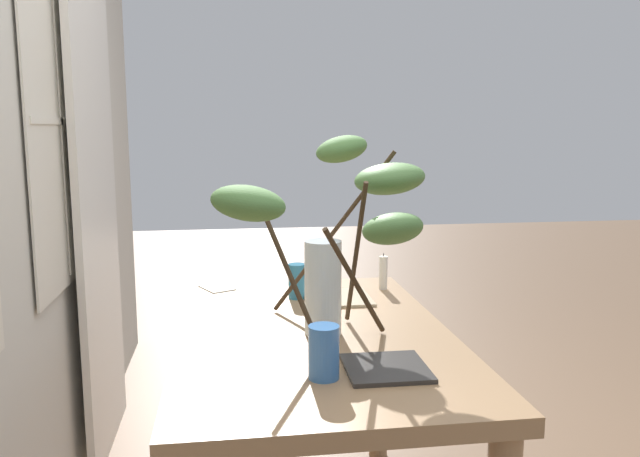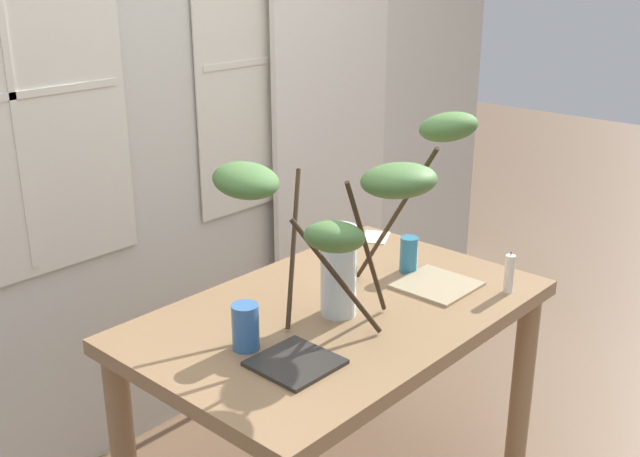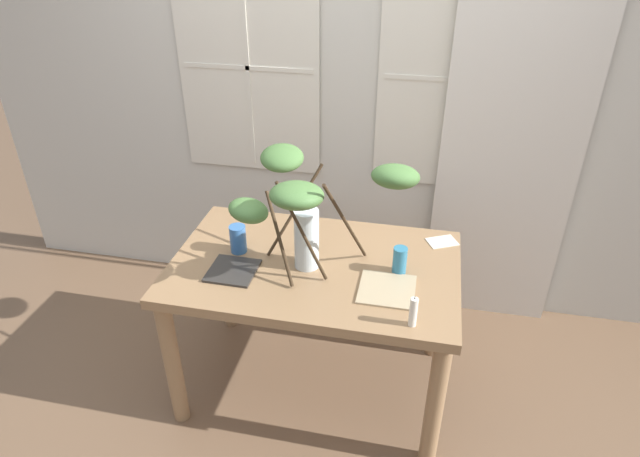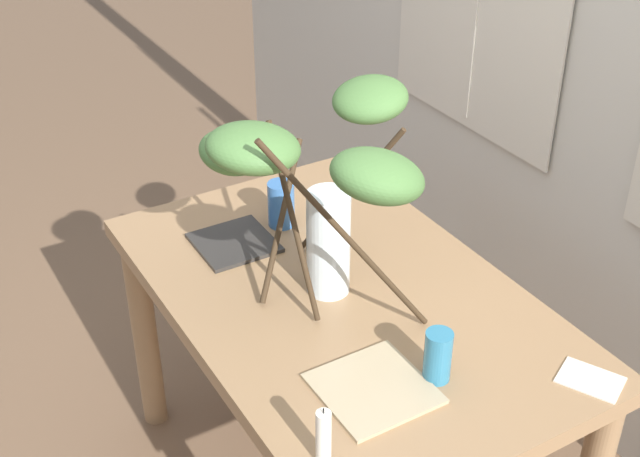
# 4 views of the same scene
# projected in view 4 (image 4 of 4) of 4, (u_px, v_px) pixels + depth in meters

# --- Properties ---
(back_wall_with_windows) EXTENTS (4.50, 0.14, 2.62)m
(back_wall_with_windows) POSITION_uv_depth(u_px,v_px,m) (632.00, 34.00, 2.37)
(back_wall_with_windows) COLOR beige
(back_wall_with_windows) RESTS_ON ground
(dining_table) EXTENTS (1.33, 0.84, 0.78)m
(dining_table) POSITION_uv_depth(u_px,v_px,m) (341.00, 328.00, 2.32)
(dining_table) COLOR #93704C
(dining_table) RESTS_ON ground
(vase_with_branches) EXTENTS (0.83, 0.70, 0.62)m
(vase_with_branches) POSITION_uv_depth(u_px,v_px,m) (315.00, 169.00, 2.04)
(vase_with_branches) COLOR silver
(vase_with_branches) RESTS_ON dining_table
(drinking_glass_blue_left) EXTENTS (0.08, 0.08, 0.14)m
(drinking_glass_blue_left) POSITION_uv_depth(u_px,v_px,m) (281.00, 204.00, 2.51)
(drinking_glass_blue_left) COLOR #386BAD
(drinking_glass_blue_left) RESTS_ON dining_table
(drinking_glass_blue_right) EXTENTS (0.06, 0.06, 0.13)m
(drinking_glass_blue_right) POSITION_uv_depth(u_px,v_px,m) (438.00, 356.00, 1.94)
(drinking_glass_blue_right) COLOR teal
(drinking_glass_blue_right) RESTS_ON dining_table
(plate_square_left) EXTENTS (0.22, 0.22, 0.01)m
(plate_square_left) POSITION_uv_depth(u_px,v_px,m) (234.00, 243.00, 2.45)
(plate_square_left) COLOR #2D2B28
(plate_square_left) RESTS_ON dining_table
(plate_square_right) EXTENTS (0.24, 0.24, 0.01)m
(plate_square_right) POSITION_uv_depth(u_px,v_px,m) (373.00, 388.00, 1.94)
(plate_square_right) COLOR tan
(plate_square_right) RESTS_ON dining_table
(napkin_folded) EXTENTS (0.17, 0.15, 0.00)m
(napkin_folded) POSITION_uv_depth(u_px,v_px,m) (590.00, 380.00, 1.97)
(napkin_folded) COLOR silver
(napkin_folded) RESTS_ON dining_table
(pillar_candle) EXTENTS (0.03, 0.03, 0.14)m
(pillar_candle) POSITION_uv_depth(u_px,v_px,m) (323.00, 437.00, 1.73)
(pillar_candle) COLOR silver
(pillar_candle) RESTS_ON dining_table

